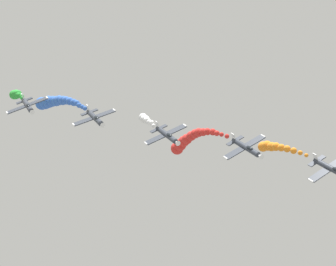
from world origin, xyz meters
The scene contains 10 objects.
airplane_left_inner centered at (-24.78, 21.05, 117.88)m, with size 8.89×10.35×4.20m.
smoke_trail_left_inner centered at (-26.07, 0.20, 114.83)m, with size 3.72×19.76×6.36m.
airplane_right_inner centered at (-12.53, 10.00, 120.27)m, with size 9.03×10.35×3.83m.
smoke_trail_right_inner centered at (-13.05, -17.67, 112.22)m, with size 3.43×28.68×14.33m.
airplane_left_outer centered at (0.20, -0.23, 121.48)m, with size 9.25×10.35×3.37m.
smoke_trail_left_outer centered at (-0.77, -14.41, 120.52)m, with size 3.03×11.68×3.01m.
airplane_right_outer centered at (12.72, -9.16, 124.20)m, with size 9.39×10.35×3.09m.
smoke_trail_right_outer centered at (15.70, -38.37, 120.35)m, with size 6.69×30.79×8.09m.
airplane_trailing centered at (24.47, -21.08, 125.10)m, with size 9.31×10.35×3.26m.
smoke_trail_trailing centered at (24.41, -39.01, 123.18)m, with size 2.46×16.42×4.46m.
Camera 1 is at (40.65, 90.88, 156.77)m, focal length 55.02 mm.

